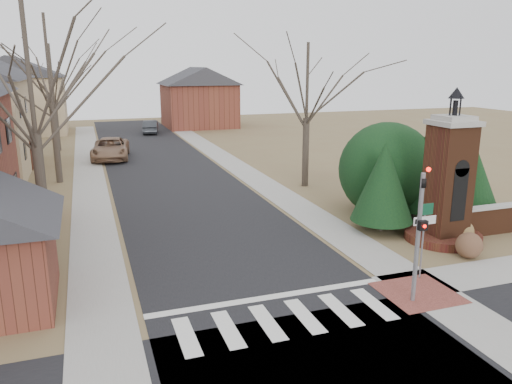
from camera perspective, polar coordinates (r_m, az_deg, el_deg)
name	(u,v)px	position (r m, az deg, el deg)	size (l,w,h in m)	color
ground	(297,333)	(14.69, 4.70, -15.74)	(120.00, 120.00, 0.00)	brown
main_street	(169,174)	(34.78, -9.93, 2.00)	(8.00, 70.00, 0.01)	black
crosswalk_zone	(286,319)	(15.33, 3.47, -14.31)	(8.00, 2.20, 0.02)	silver
stop_bar	(269,298)	(16.56, 1.45, -11.96)	(8.00, 0.35, 0.02)	silver
sidewalk_right_main	(241,169)	(35.93, -1.72, 2.61)	(2.00, 60.00, 0.02)	gray
sidewalk_left	(89,180)	(34.39, -18.51, 1.32)	(2.00, 60.00, 0.02)	gray
curb_apron	(418,293)	(17.69, 18.01, -10.91)	(2.40, 2.40, 0.02)	brown
traffic_signal_pole	(420,224)	(16.17, 18.19, -3.53)	(0.28, 0.41, 4.50)	slate
sign_post	(424,226)	(18.18, 18.65, -3.70)	(0.90, 0.07, 2.75)	slate
brick_gate_monument	(447,192)	(22.45, 21.00, 0.05)	(3.20, 3.20, 6.47)	#502A17
house_distant_left	(15,94)	(60.05, -25.88, 10.05)	(10.80, 8.80, 8.53)	tan
house_distant_right	(198,96)	(61.14, -6.59, 10.86)	(8.80, 8.80, 7.30)	brown
evergreen_near	(384,181)	(22.92, 14.38, 1.19)	(2.80, 2.80, 4.10)	#473D33
evergreen_mid	(429,165)	(25.72, 19.14, 2.94)	(3.40, 3.40, 4.70)	#473D33
evergreen_far	(475,180)	(26.40, 23.77, 1.23)	(2.40, 2.40, 3.30)	#473D33
evergreen_mass	(387,166)	(25.91, 14.73, 2.90)	(4.80, 4.80, 4.80)	black
bare_tree_0	(27,55)	(20.67, -24.73, 14.06)	(8.05, 8.05, 11.15)	#473D33
bare_tree_1	(47,53)	(33.64, -22.79, 14.49)	(8.40, 8.40, 11.64)	#473D33
bare_tree_2	(51,68)	(46.65, -22.39, 12.97)	(7.35, 7.35, 10.19)	#473D33
bare_tree_3	(308,76)	(30.39, 5.91, 13.08)	(7.00, 7.00, 9.70)	#473D33
pickup_truck	(111,149)	(41.48, -16.29, 4.79)	(2.75, 5.96, 1.66)	#88644A
distant_car	(151,127)	(55.93, -11.95, 7.29)	(1.50, 4.30, 1.42)	#2F3237
dry_shrub_left	(469,245)	(21.23, 23.18, -5.63)	(1.03, 1.03, 1.03)	brown
dry_shrub_right	(463,231)	(23.06, 22.56, -4.15)	(0.92, 0.92, 0.92)	brown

